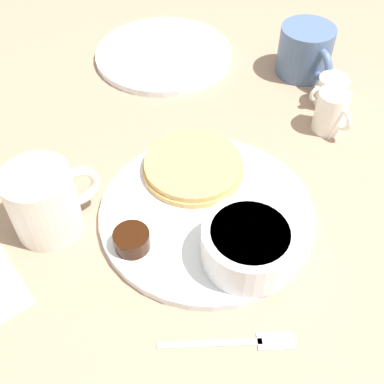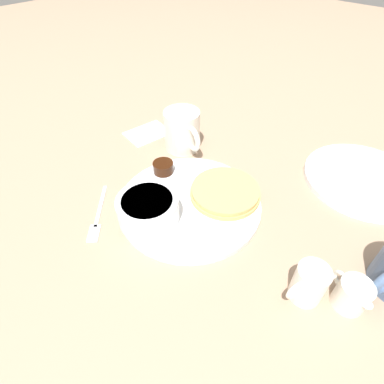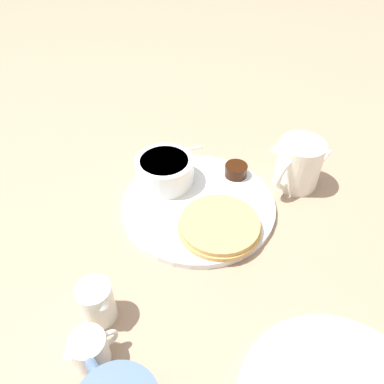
% 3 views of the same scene
% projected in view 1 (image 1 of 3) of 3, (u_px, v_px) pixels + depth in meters
% --- Properties ---
extents(ground_plane, '(4.00, 4.00, 0.00)m').
position_uv_depth(ground_plane, '(207.00, 215.00, 0.65)').
color(ground_plane, '#9E7F66').
extents(plate, '(0.29, 0.29, 0.01)m').
position_uv_depth(plate, '(207.00, 213.00, 0.64)').
color(plate, white).
rests_on(plate, ground_plane).
extents(pancake_stack, '(0.14, 0.14, 0.02)m').
position_uv_depth(pancake_stack, '(193.00, 166.00, 0.68)').
color(pancake_stack, tan).
rests_on(pancake_stack, plate).
extents(bowl, '(0.11, 0.11, 0.05)m').
position_uv_depth(bowl, '(249.00, 244.00, 0.57)').
color(bowl, white).
rests_on(bowl, plate).
extents(syrup_cup, '(0.05, 0.05, 0.02)m').
position_uv_depth(syrup_cup, '(132.00, 240.00, 0.59)').
color(syrup_cup, black).
rests_on(syrup_cup, plate).
extents(butter_ramekin, '(0.04, 0.04, 0.04)m').
position_uv_depth(butter_ramekin, '(246.00, 269.00, 0.56)').
color(butter_ramekin, white).
rests_on(butter_ramekin, plate).
extents(coffee_mug, '(0.09, 0.12, 0.10)m').
position_uv_depth(coffee_mug, '(45.00, 201.00, 0.60)').
color(coffee_mug, silver).
rests_on(coffee_mug, ground_plane).
extents(creamer_pitcher_near, '(0.07, 0.05, 0.07)m').
position_uv_depth(creamer_pitcher_near, '(331.00, 111.00, 0.74)').
color(creamer_pitcher_near, white).
rests_on(creamer_pitcher_near, ground_plane).
extents(creamer_pitcher_far, '(0.05, 0.07, 0.05)m').
position_uv_depth(creamer_pitcher_far, '(331.00, 91.00, 0.79)').
color(creamer_pitcher_far, white).
rests_on(creamer_pitcher_far, ground_plane).
extents(fork, '(0.11, 0.12, 0.00)m').
position_uv_depth(fork, '(243.00, 342.00, 0.52)').
color(fork, silver).
rests_on(fork, ground_plane).
extents(second_mug, '(0.12, 0.09, 0.09)m').
position_uv_depth(second_mug, '(306.00, 51.00, 0.84)').
color(second_mug, slate).
rests_on(second_mug, ground_plane).
extents(far_plate, '(0.25, 0.25, 0.01)m').
position_uv_depth(far_plate, '(164.00, 54.00, 0.90)').
color(far_plate, white).
rests_on(far_plate, ground_plane).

